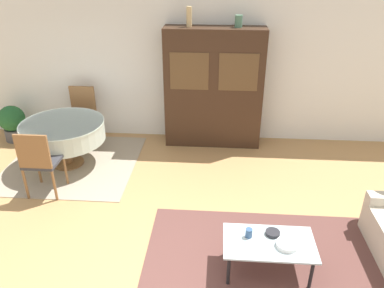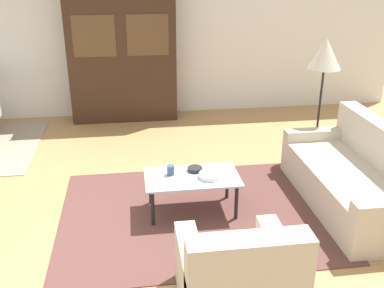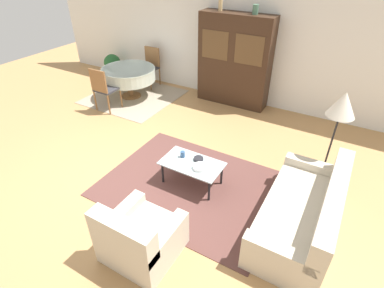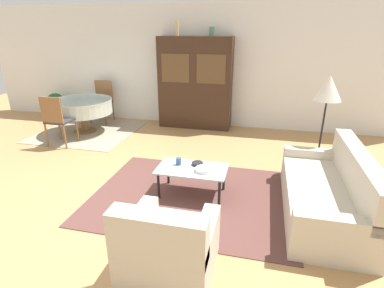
% 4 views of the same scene
% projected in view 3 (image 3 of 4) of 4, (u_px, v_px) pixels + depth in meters
% --- Properties ---
extents(ground_plane, '(14.00, 14.00, 0.00)m').
position_uv_depth(ground_plane, '(127.00, 173.00, 5.00)').
color(ground_plane, tan).
extents(wall_back, '(10.00, 0.06, 2.70)m').
position_uv_depth(wall_back, '(223.00, 40.00, 6.86)').
color(wall_back, white).
rests_on(wall_back, ground_plane).
extents(area_rug, '(2.70, 2.08, 0.01)m').
position_uv_depth(area_rug, '(191.00, 185.00, 4.74)').
color(area_rug, brown).
rests_on(area_rug, ground_plane).
extents(dining_rug, '(2.02, 2.00, 0.01)m').
position_uv_depth(dining_rug, '(134.00, 97.00, 7.49)').
color(dining_rug, gray).
rests_on(dining_rug, ground_plane).
extents(couch, '(0.86, 1.88, 0.84)m').
position_uv_depth(couch, '(304.00, 214.00, 3.84)').
color(couch, beige).
rests_on(couch, ground_plane).
extents(armchair, '(0.81, 0.80, 0.81)m').
position_uv_depth(armchair, '(140.00, 238.00, 3.53)').
color(armchair, beige).
rests_on(armchair, ground_plane).
extents(coffee_table, '(0.94, 0.54, 0.39)m').
position_uv_depth(coffee_table, '(192.00, 165.00, 4.59)').
color(coffee_table, black).
rests_on(coffee_table, area_rug).
extents(display_cabinet, '(1.63, 0.44, 2.01)m').
position_uv_depth(display_cabinet, '(234.00, 61.00, 6.69)').
color(display_cabinet, '#382316').
rests_on(display_cabinet, ground_plane).
extents(dining_table, '(1.27, 1.27, 0.72)m').
position_uv_depth(dining_table, '(129.00, 74.00, 7.18)').
color(dining_table, brown).
rests_on(dining_table, dining_rug).
extents(dining_chair_near, '(0.44, 0.44, 0.98)m').
position_uv_depth(dining_chair_near, '(103.00, 87.00, 6.57)').
color(dining_chair_near, brown).
rests_on(dining_chair_near, dining_rug).
extents(dining_chair_far, '(0.44, 0.44, 0.98)m').
position_uv_depth(dining_chair_far, '(150.00, 65.00, 7.80)').
color(dining_chair_far, brown).
rests_on(dining_chair_far, dining_rug).
extents(floor_lamp, '(0.39, 0.39, 1.54)m').
position_uv_depth(floor_lamp, '(342.00, 108.00, 4.12)').
color(floor_lamp, black).
rests_on(floor_lamp, ground_plane).
extents(cup, '(0.07, 0.07, 0.10)m').
position_uv_depth(cup, '(183.00, 154.00, 4.67)').
color(cup, '#33517A').
rests_on(cup, coffee_table).
extents(bowl, '(0.22, 0.22, 0.05)m').
position_uv_depth(bowl, '(200.00, 167.00, 4.44)').
color(bowl, white).
rests_on(bowl, coffee_table).
extents(bowl_small, '(0.15, 0.15, 0.04)m').
position_uv_depth(bowl_small, '(199.00, 159.00, 4.62)').
color(bowl_small, '#232328').
rests_on(bowl_small, coffee_table).
extents(vase_tall, '(0.09, 0.09, 0.30)m').
position_uv_depth(vase_tall, '(221.00, 3.00, 6.21)').
color(vase_tall, tan).
rests_on(vase_tall, display_cabinet).
extents(vase_short, '(0.12, 0.12, 0.18)m').
position_uv_depth(vase_short, '(255.00, 9.00, 5.93)').
color(vase_short, '#4C7A60').
rests_on(vase_short, display_cabinet).
extents(potted_plant, '(0.46, 0.46, 0.65)m').
position_uv_depth(potted_plant, '(113.00, 65.00, 8.41)').
color(potted_plant, '#4C4C51').
rests_on(potted_plant, ground_plane).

